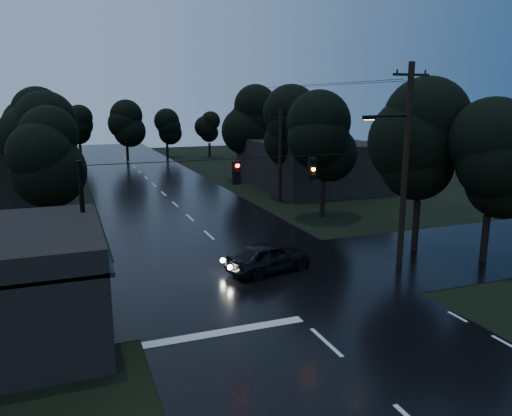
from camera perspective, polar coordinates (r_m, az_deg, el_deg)
main_road at (r=40.63m, az=-9.21°, el=0.38°), size 12.00×120.00×0.02m
cross_street at (r=23.90m, az=-0.17°, el=-7.92°), size 60.00×9.00×0.02m
building_far_right at (r=48.64m, az=6.10°, el=5.03°), size 10.00×14.00×4.40m
utility_pole_main at (r=25.38m, az=16.56°, el=4.99°), size 3.50×0.30×10.00m
utility_pole_far at (r=40.63m, az=2.79°, el=6.06°), size 2.00×0.30×7.50m
anchor_pole_left at (r=20.66m, az=-19.00°, el=-3.12°), size 0.18×0.18×6.00m
span_signals at (r=21.92m, az=2.12°, el=4.38°), size 15.00×0.37×1.12m
tree_corner_near at (r=28.47m, az=18.39°, el=7.10°), size 4.48×4.48×9.44m
tree_corner_far at (r=27.70m, az=25.43°, el=4.85°), size 3.92×3.92×8.26m
tree_left_a at (r=31.15m, az=-22.88°, el=5.76°), size 3.92×3.92×8.26m
tree_left_b at (r=39.11m, az=-23.51°, el=7.39°), size 4.20×4.20×8.85m
tree_left_c at (r=49.09m, az=-23.82°, el=8.59°), size 4.48×4.48×9.44m
tree_right_a at (r=35.42m, az=7.80°, el=7.88°), size 4.20×4.20×8.85m
tree_right_b at (r=42.81m, az=3.34°, el=9.21°), size 4.48×4.48×9.44m
tree_right_c at (r=52.27m, az=-0.61°, el=10.18°), size 4.76×4.76×10.03m
car at (r=24.47m, az=1.48°, el=-5.62°), size 4.61×2.68×1.47m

